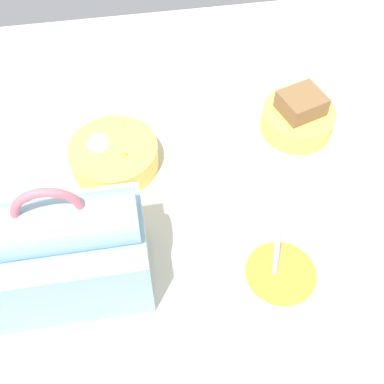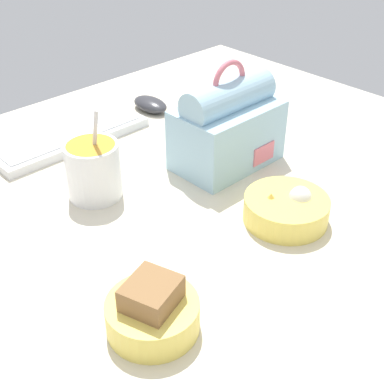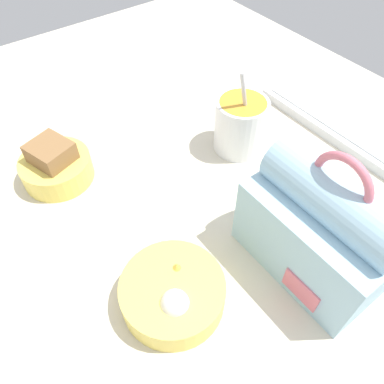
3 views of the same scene
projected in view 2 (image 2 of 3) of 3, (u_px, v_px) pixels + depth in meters
desk_surface at (167, 218)px, 89.52cm from camera, size 140.00×110.00×2.00cm
keyboard at (65, 134)px, 110.77cm from camera, size 32.94×14.50×2.10cm
lunch_bag at (227, 127)px, 98.74cm from camera, size 19.74×12.62×20.47cm
soup_cup at (93, 169)px, 90.82cm from camera, size 9.32×9.32×16.61cm
bento_bowl_sandwich at (152, 312)px, 66.61cm from camera, size 11.88×11.88×7.53cm
bento_bowl_snacks at (286, 208)px, 86.27cm from camera, size 13.79×13.79×5.88cm
computer_mouse at (150, 104)px, 122.34cm from camera, size 5.56×9.58×2.92cm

